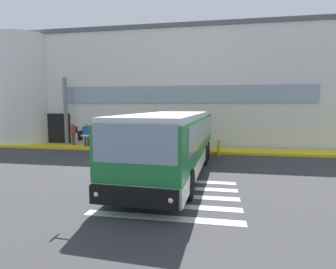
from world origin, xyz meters
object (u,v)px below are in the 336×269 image
at_px(entry_support_column, 66,111).
at_px(bus_main_foreground, 174,143).
at_px(passenger_by_doorway, 87,133).
at_px(passenger_at_curb_edge, 108,133).
at_px(passenger_near_column, 74,132).
at_px(safety_bollard_yellow, 219,148).

distance_m(entry_support_column, bus_main_foreground, 11.23).
height_order(bus_main_foreground, passenger_by_doorway, bus_main_foreground).
bearing_deg(bus_main_foreground, passenger_at_curb_edge, 132.74).
bearing_deg(passenger_at_curb_edge, passenger_near_column, -176.71).
relative_size(bus_main_foreground, passenger_at_curb_edge, 6.34).
bearing_deg(bus_main_foreground, passenger_near_column, 143.89).
relative_size(passenger_by_doorway, safety_bollard_yellow, 1.86).
height_order(passenger_near_column, passenger_at_curb_edge, same).
height_order(passenger_by_doorway, safety_bollard_yellow, passenger_by_doorway).
bearing_deg(safety_bollard_yellow, passenger_by_doorway, 173.81).
bearing_deg(safety_bollard_yellow, passenger_at_curb_edge, 169.03).
height_order(bus_main_foreground, passenger_near_column, bus_main_foreground).
height_order(passenger_by_doorway, passenger_at_curb_edge, same).
bearing_deg(entry_support_column, safety_bollard_yellow, -9.17).
bearing_deg(bus_main_foreground, entry_support_column, 144.55).
xyz_separation_m(passenger_at_curb_edge, safety_bollard_yellow, (7.78, -1.51, -0.63)).
bearing_deg(passenger_by_doorway, passenger_near_column, 162.78).
bearing_deg(entry_support_column, passenger_at_curb_edge, -4.95).
xyz_separation_m(bus_main_foreground, safety_bollard_yellow, (2.06, 4.67, -0.88)).
distance_m(entry_support_column, passenger_by_doorway, 2.65).
xyz_separation_m(passenger_by_doorway, passenger_at_curb_edge, (1.37, 0.51, 0.00)).
bearing_deg(passenger_by_doorway, passenger_at_curb_edge, 20.53).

